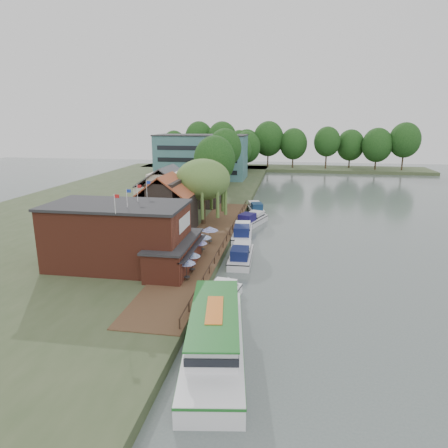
# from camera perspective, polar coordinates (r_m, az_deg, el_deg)

# --- Properties ---
(ground) EXTENTS (260.00, 260.00, 0.00)m
(ground) POSITION_cam_1_polar(r_m,az_deg,el_deg) (45.16, 5.09, -7.82)
(ground) COLOR #4E5A57
(ground) RESTS_ON ground
(land_bank) EXTENTS (50.00, 140.00, 1.00)m
(land_bank) POSITION_cam_1_polar(r_m,az_deg,el_deg) (85.05, -13.58, 2.91)
(land_bank) COLOR #384728
(land_bank) RESTS_ON ground
(quay_deck) EXTENTS (6.00, 50.00, 0.10)m
(quay_deck) POSITION_cam_1_polar(r_m,az_deg,el_deg) (55.20, -2.39, -2.39)
(quay_deck) COLOR #47301E
(quay_deck) RESTS_ON land_bank
(quay_rail) EXTENTS (0.20, 49.00, 1.00)m
(quay_rail) POSITION_cam_1_polar(r_m,az_deg,el_deg) (55.07, 0.47, -1.93)
(quay_rail) COLOR black
(quay_rail) RESTS_ON land_bank
(pub) EXTENTS (20.00, 11.00, 7.30)m
(pub) POSITION_cam_1_polar(r_m,az_deg,el_deg) (45.76, -12.64, -1.65)
(pub) COLOR maroon
(pub) RESTS_ON land_bank
(hotel_block) EXTENTS (25.40, 12.40, 12.30)m
(hotel_block) POSITION_cam_1_polar(r_m,az_deg,el_deg) (114.82, -3.22, 9.61)
(hotel_block) COLOR #38666B
(hotel_block) RESTS_ON land_bank
(cottage_a) EXTENTS (8.60, 7.60, 8.50)m
(cottage_a) POSITION_cam_1_polar(r_m,az_deg,el_deg) (59.65, -8.26, 2.93)
(cottage_a) COLOR black
(cottage_a) RESTS_ON land_bank
(cottage_b) EXTENTS (9.60, 8.60, 8.50)m
(cottage_b) POSITION_cam_1_polar(r_m,az_deg,el_deg) (69.91, -8.16, 4.65)
(cottage_b) COLOR beige
(cottage_b) RESTS_ON land_bank
(cottage_c) EXTENTS (7.60, 7.60, 8.50)m
(cottage_c) POSITION_cam_1_polar(r_m,az_deg,el_deg) (77.45, -3.33, 5.74)
(cottage_c) COLOR black
(cottage_c) RESTS_ON land_bank
(willow) EXTENTS (8.60, 8.60, 10.43)m
(willow) POSITION_cam_1_polar(r_m,az_deg,el_deg) (63.07, -3.01, 4.59)
(willow) COLOR #476B2D
(willow) RESTS_ON land_bank
(umbrella_0) EXTENTS (1.99, 1.99, 2.38)m
(umbrella_0) POSITION_cam_1_polar(r_m,az_deg,el_deg) (41.55, -5.37, -6.48)
(umbrella_0) COLOR navy
(umbrella_0) RESTS_ON quay_deck
(umbrella_1) EXTENTS (1.95, 1.95, 2.38)m
(umbrella_1) POSITION_cam_1_polar(r_m,az_deg,el_deg) (43.59, -4.60, -5.43)
(umbrella_1) COLOR navy
(umbrella_1) RESTS_ON quay_deck
(umbrella_2) EXTENTS (2.24, 2.24, 2.38)m
(umbrella_2) POSITION_cam_1_polar(r_m,az_deg,el_deg) (47.92, -3.72, -3.53)
(umbrella_2) COLOR #201A93
(umbrella_2) RESTS_ON quay_deck
(umbrella_3) EXTENTS (2.43, 2.43, 2.38)m
(umbrella_3) POSITION_cam_1_polar(r_m,az_deg,el_deg) (50.13, -3.14, -2.70)
(umbrella_3) COLOR navy
(umbrella_3) RESTS_ON quay_deck
(umbrella_4) EXTENTS (2.34, 2.34, 2.38)m
(umbrella_4) POSITION_cam_1_polar(r_m,az_deg,el_deg) (53.36, -2.04, -1.60)
(umbrella_4) COLOR navy
(umbrella_4) RESTS_ON quay_deck
(cruiser_0) EXTENTS (4.40, 9.60, 2.22)m
(cruiser_0) POSITION_cam_1_polar(r_m,az_deg,el_deg) (38.14, -0.90, -10.34)
(cruiser_0) COLOR white
(cruiser_0) RESTS_ON ground
(cruiser_1) EXTENTS (3.31, 9.51, 2.27)m
(cruiser_1) POSITION_cam_1_polar(r_m,az_deg,el_deg) (50.05, 2.45, -4.11)
(cruiser_1) COLOR silver
(cruiser_1) RESTS_ON ground
(cruiser_2) EXTENTS (3.93, 10.10, 2.40)m
(cruiser_2) POSITION_cam_1_polar(r_m,az_deg,el_deg) (59.56, 2.62, -0.96)
(cruiser_2) COLOR white
(cruiser_2) RESTS_ON ground
(cruiser_3) EXTENTS (5.94, 9.98, 2.29)m
(cruiser_3) POSITION_cam_1_polar(r_m,az_deg,el_deg) (67.42, 3.97, 0.83)
(cruiser_3) COLOR silver
(cruiser_3) RESTS_ON ground
(cruiser_4) EXTENTS (4.92, 9.38, 2.13)m
(cruiser_4) POSITION_cam_1_polar(r_m,az_deg,el_deg) (76.73, 4.52, 2.46)
(cruiser_4) COLOR white
(cruiser_4) RESTS_ON ground
(tour_boat) EXTENTS (6.62, 16.06, 3.41)m
(tour_boat) POSITION_cam_1_polar(r_m,az_deg,el_deg) (30.92, -1.39, -15.48)
(tour_boat) COLOR silver
(tour_boat) RESTS_ON ground
(swan) EXTENTS (0.44, 0.44, 0.44)m
(swan) POSITION_cam_1_polar(r_m,az_deg,el_deg) (36.32, 0.93, -13.26)
(swan) COLOR white
(swan) RESTS_ON ground
(bank_tree_0) EXTENTS (8.64, 8.64, 13.18)m
(bank_tree_0) POSITION_cam_1_polar(r_m,az_deg,el_deg) (83.83, -1.36, 8.06)
(bank_tree_0) COLOR #143811
(bank_tree_0) RESTS_ON land_bank
(bank_tree_1) EXTENTS (7.67, 7.67, 14.39)m
(bank_tree_1) POSITION_cam_1_polar(r_m,az_deg,el_deg) (94.06, 0.14, 9.15)
(bank_tree_1) COLOR #143811
(bank_tree_1) RESTS_ON land_bank
(bank_tree_2) EXTENTS (6.61, 6.61, 10.31)m
(bank_tree_2) POSITION_cam_1_polar(r_m,az_deg,el_deg) (102.11, -0.62, 8.44)
(bank_tree_2) COLOR #143811
(bank_tree_2) RESTS_ON land_bank
(bank_tree_3) EXTENTS (7.53, 7.53, 11.85)m
(bank_tree_3) POSITION_cam_1_polar(r_m,az_deg,el_deg) (120.72, 2.13, 9.76)
(bank_tree_3) COLOR #143811
(bank_tree_3) RESTS_ON land_bank
(bank_tree_4) EXTENTS (8.73, 8.73, 12.84)m
(bank_tree_4) POSITION_cam_1_polar(r_m,az_deg,el_deg) (129.63, 3.25, 10.30)
(bank_tree_4) COLOR #143811
(bank_tree_4) RESTS_ON land_bank
(bank_tree_5) EXTENTS (6.07, 6.07, 12.98)m
(bank_tree_5) POSITION_cam_1_polar(r_m,az_deg,el_deg) (136.86, 2.17, 10.57)
(bank_tree_5) COLOR #143811
(bank_tree_5) RESTS_ON land_bank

